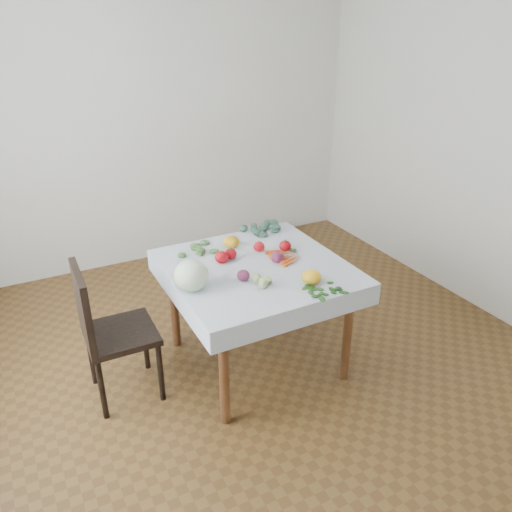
{
  "coord_description": "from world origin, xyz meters",
  "views": [
    {
      "loc": [
        -1.33,
        -2.56,
        2.23
      ],
      "look_at": [
        0.0,
        0.01,
        0.82
      ],
      "focal_mm": 35.0,
      "sensor_mm": 36.0,
      "label": 1
    }
  ],
  "objects_px": {
    "chair": "(105,326)",
    "cabbage": "(191,275)",
    "table": "(256,280)",
    "carrot_bunch": "(285,256)",
    "heirloom_back": "(231,242)"
  },
  "relations": [
    {
      "from": "table",
      "to": "carrot_bunch",
      "type": "relative_size",
      "value": 3.92
    },
    {
      "from": "cabbage",
      "to": "carrot_bunch",
      "type": "xyz_separation_m",
      "value": [
        0.71,
        0.11,
        -0.08
      ]
    },
    {
      "from": "table",
      "to": "cabbage",
      "type": "distance_m",
      "value": 0.53
    },
    {
      "from": "cabbage",
      "to": "carrot_bunch",
      "type": "height_order",
      "value": "cabbage"
    },
    {
      "from": "cabbage",
      "to": "heirloom_back",
      "type": "height_order",
      "value": "cabbage"
    },
    {
      "from": "table",
      "to": "cabbage",
      "type": "xyz_separation_m",
      "value": [
        -0.48,
        -0.09,
        0.2
      ]
    },
    {
      "from": "chair",
      "to": "heirloom_back",
      "type": "distance_m",
      "value": 1.03
    },
    {
      "from": "carrot_bunch",
      "to": "heirloom_back",
      "type": "bearing_deg",
      "value": 127.21
    },
    {
      "from": "chair",
      "to": "cabbage",
      "type": "relative_size",
      "value": 4.48
    },
    {
      "from": "table",
      "to": "chair",
      "type": "relative_size",
      "value": 1.08
    },
    {
      "from": "cabbage",
      "to": "table",
      "type": "bearing_deg",
      "value": 10.99
    },
    {
      "from": "heirloom_back",
      "to": "carrot_bunch",
      "type": "xyz_separation_m",
      "value": [
        0.25,
        -0.33,
        -0.03
      ]
    },
    {
      "from": "chair",
      "to": "heirloom_back",
      "type": "bearing_deg",
      "value": 14.02
    },
    {
      "from": "table",
      "to": "chair",
      "type": "distance_m",
      "value": 0.99
    },
    {
      "from": "chair",
      "to": "heirloom_back",
      "type": "height_order",
      "value": "chair"
    }
  ]
}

